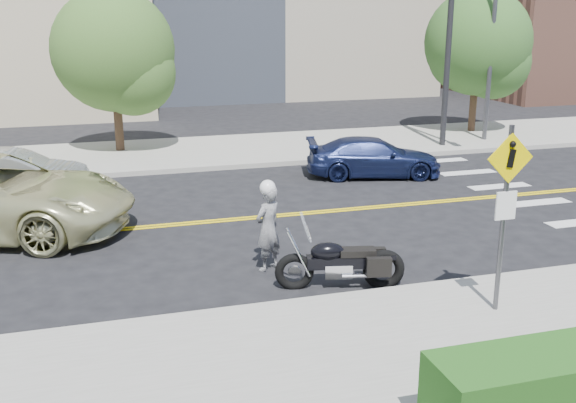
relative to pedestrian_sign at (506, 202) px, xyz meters
The scene contains 12 objects.
ground_plane 7.83m from the pedestrian_sign, 123.64° to the left, with size 120.00×120.00×0.00m, color black.
sidewalk_near 4.75m from the pedestrian_sign, 164.21° to the right, with size 60.00×5.00×0.15m, color #9E9B91.
sidewalk_far 14.56m from the pedestrian_sign, 106.91° to the left, with size 60.00×5.00×0.15m, color #9E9B91.
lamp_post 15.16m from the pedestrian_sign, 58.67° to the left, with size 0.16×0.16×8.00m, color #4C4C51.
traffic_light 13.06m from the pedestrian_sign, 63.01° to the left, with size 0.28×4.50×7.00m.
pedestrian_sign is the anchor object (origin of this frame).
motorcyclist 4.41m from the pedestrian_sign, 134.44° to the left, with size 0.73×0.66×1.77m.
motorcycle 3.00m from the pedestrian_sign, 136.51° to the left, with size 2.25×0.68×1.37m, color black, non-canonical shape.
parked_car_silver 12.83m from the pedestrian_sign, 129.42° to the left, with size 1.31×3.77×1.24m, color #AAAEB2.
parked_car_blue 9.62m from the pedestrian_sign, 78.64° to the left, with size 1.60×3.94×1.14m, color navy.
tree_far_a 15.56m from the pedestrian_sign, 109.51° to the left, with size 4.01×4.01×5.48m.
tree_far_b 16.80m from the pedestrian_sign, 60.29° to the left, with size 4.02×4.02×5.56m.
Camera 1 is at (-1.83, -14.92, 4.85)m, focal length 42.00 mm.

